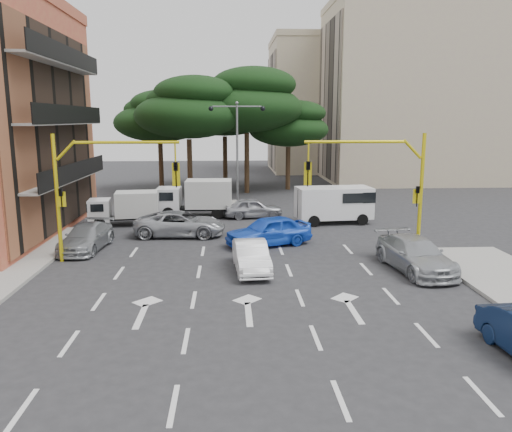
{
  "coord_description": "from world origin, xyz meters",
  "views": [
    {
      "loc": [
        -0.63,
        -21.3,
        6.65
      ],
      "look_at": [
        0.78,
        4.57,
        1.6
      ],
      "focal_mm": 35.0,
      "sensor_mm": 36.0,
      "label": 1
    }
  ],
  "objects_px": {
    "signal_mast_left": "(95,180)",
    "car_white_hatch": "(251,256)",
    "box_truck_b": "(195,198)",
    "signal_mast_right": "(385,178)",
    "street_lamp_center": "(237,136)",
    "car_silver_parked": "(415,255)",
    "car_silver_cross_b": "(253,208)",
    "car_blue_compact": "(268,231)",
    "car_silver_cross_a": "(180,224)",
    "box_truck_a": "(124,209)",
    "car_silver_wagon": "(87,237)",
    "van_white": "(334,205)"
  },
  "relations": [
    {
      "from": "signal_mast_left",
      "to": "car_white_hatch",
      "type": "relative_size",
      "value": 1.49
    },
    {
      "from": "box_truck_b",
      "to": "signal_mast_left",
      "type": "bearing_deg",
      "value": 161.47
    },
    {
      "from": "signal_mast_right",
      "to": "signal_mast_left",
      "type": "height_order",
      "value": "same"
    },
    {
      "from": "street_lamp_center",
      "to": "car_silver_parked",
      "type": "bearing_deg",
      "value": -65.03
    },
    {
      "from": "signal_mast_right",
      "to": "car_silver_cross_b",
      "type": "height_order",
      "value": "signal_mast_right"
    },
    {
      "from": "car_blue_compact",
      "to": "car_silver_cross_a",
      "type": "xyz_separation_m",
      "value": [
        -4.91,
        2.47,
        -0.07
      ]
    },
    {
      "from": "car_silver_cross_b",
      "to": "car_silver_parked",
      "type": "distance_m",
      "value": 14.12
    },
    {
      "from": "signal_mast_right",
      "to": "box_truck_b",
      "type": "relative_size",
      "value": 1.16
    },
    {
      "from": "car_silver_cross_a",
      "to": "street_lamp_center",
      "type": "bearing_deg",
      "value": -17.88
    },
    {
      "from": "box_truck_a",
      "to": "car_silver_parked",
      "type": "bearing_deg",
      "value": -132.39
    },
    {
      "from": "car_silver_wagon",
      "to": "car_silver_cross_b",
      "type": "relative_size",
      "value": 1.14
    },
    {
      "from": "car_silver_cross_a",
      "to": "car_silver_parked",
      "type": "relative_size",
      "value": 1.02
    },
    {
      "from": "van_white",
      "to": "car_blue_compact",
      "type": "bearing_deg",
      "value": -45.7
    },
    {
      "from": "car_silver_parked",
      "to": "box_truck_a",
      "type": "height_order",
      "value": "box_truck_a"
    },
    {
      "from": "signal_mast_right",
      "to": "car_blue_compact",
      "type": "height_order",
      "value": "signal_mast_right"
    },
    {
      "from": "car_blue_compact",
      "to": "box_truck_b",
      "type": "height_order",
      "value": "box_truck_b"
    },
    {
      "from": "street_lamp_center",
      "to": "signal_mast_left",
      "type": "bearing_deg",
      "value": -115.91
    },
    {
      "from": "van_white",
      "to": "car_silver_cross_b",
      "type": "bearing_deg",
      "value": -117.21
    },
    {
      "from": "car_silver_wagon",
      "to": "van_white",
      "type": "relative_size",
      "value": 0.95
    },
    {
      "from": "signal_mast_right",
      "to": "car_silver_wagon",
      "type": "height_order",
      "value": "signal_mast_right"
    },
    {
      "from": "street_lamp_center",
      "to": "car_silver_cross_a",
      "type": "xyz_separation_m",
      "value": [
        -3.47,
        -9.0,
        -4.71
      ]
    },
    {
      "from": "signal_mast_left",
      "to": "car_silver_cross_b",
      "type": "distance_m",
      "value": 13.22
    },
    {
      "from": "car_silver_cross_b",
      "to": "box_truck_a",
      "type": "height_order",
      "value": "box_truck_a"
    },
    {
      "from": "car_white_hatch",
      "to": "car_silver_cross_a",
      "type": "relative_size",
      "value": 0.78
    },
    {
      "from": "car_white_hatch",
      "to": "car_silver_cross_a",
      "type": "xyz_separation_m",
      "value": [
        -3.78,
        6.98,
        0.06
      ]
    },
    {
      "from": "car_silver_wagon",
      "to": "box_truck_a",
      "type": "height_order",
      "value": "box_truck_a"
    },
    {
      "from": "car_silver_cross_a",
      "to": "van_white",
      "type": "distance_m",
      "value": 10.12
    },
    {
      "from": "car_white_hatch",
      "to": "car_silver_cross_a",
      "type": "distance_m",
      "value": 7.94
    },
    {
      "from": "car_silver_parked",
      "to": "box_truck_b",
      "type": "bearing_deg",
      "value": 121.47
    },
    {
      "from": "car_blue_compact",
      "to": "car_silver_parked",
      "type": "height_order",
      "value": "car_blue_compact"
    },
    {
      "from": "car_silver_cross_a",
      "to": "car_silver_parked",
      "type": "height_order",
      "value": "car_silver_parked"
    },
    {
      "from": "street_lamp_center",
      "to": "car_silver_wagon",
      "type": "relative_size",
      "value": 1.71
    },
    {
      "from": "street_lamp_center",
      "to": "box_truck_b",
      "type": "relative_size",
      "value": 1.5
    },
    {
      "from": "street_lamp_center",
      "to": "car_silver_cross_b",
      "type": "bearing_deg",
      "value": -75.37
    },
    {
      "from": "signal_mast_left",
      "to": "car_white_hatch",
      "type": "distance_m",
      "value": 8.06
    },
    {
      "from": "car_silver_wagon",
      "to": "car_silver_parked",
      "type": "bearing_deg",
      "value": -10.78
    },
    {
      "from": "street_lamp_center",
      "to": "car_white_hatch",
      "type": "height_order",
      "value": "street_lamp_center"
    },
    {
      "from": "box_truck_b",
      "to": "box_truck_a",
      "type": "bearing_deg",
      "value": 122.19
    },
    {
      "from": "car_silver_cross_b",
      "to": "car_silver_parked",
      "type": "xyz_separation_m",
      "value": [
        6.6,
        -12.49,
        0.06
      ]
    },
    {
      "from": "signal_mast_left",
      "to": "car_blue_compact",
      "type": "bearing_deg",
      "value": 17.12
    },
    {
      "from": "car_silver_cross_a",
      "to": "box_truck_a",
      "type": "bearing_deg",
      "value": 53.05
    },
    {
      "from": "car_white_hatch",
      "to": "car_silver_cross_b",
      "type": "relative_size",
      "value": 1.01
    },
    {
      "from": "signal_mast_left",
      "to": "car_silver_cross_a",
      "type": "relative_size",
      "value": 1.16
    },
    {
      "from": "van_white",
      "to": "signal_mast_right",
      "type": "bearing_deg",
      "value": -1.38
    },
    {
      "from": "box_truck_a",
      "to": "car_silver_cross_a",
      "type": "bearing_deg",
      "value": -137.24
    },
    {
      "from": "car_silver_parked",
      "to": "car_silver_cross_a",
      "type": "bearing_deg",
      "value": 139.24
    },
    {
      "from": "street_lamp_center",
      "to": "car_silver_cross_a",
      "type": "relative_size",
      "value": 1.5
    },
    {
      "from": "signal_mast_right",
      "to": "van_white",
      "type": "xyz_separation_m",
      "value": [
        -0.68,
        8.2,
        -2.69
      ]
    },
    {
      "from": "signal_mast_left",
      "to": "car_silver_cross_a",
      "type": "height_order",
      "value": "signal_mast_left"
    },
    {
      "from": "signal_mast_left",
      "to": "car_silver_cross_a",
      "type": "distance_m",
      "value": 6.8
    }
  ]
}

